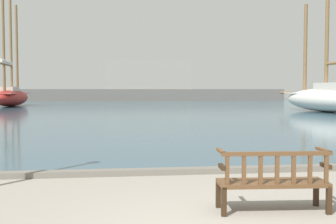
% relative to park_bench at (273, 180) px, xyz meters
% --- Properties ---
extents(harbor_water, '(100.00, 80.00, 0.08)m').
position_rel_park_bench_xyz_m(harbor_water, '(-0.90, 43.08, -0.43)').
color(harbor_water, '#385666').
rests_on(harbor_water, ground).
extents(quay_edge_kerb, '(40.00, 0.30, 0.12)m').
position_rel_park_bench_xyz_m(quay_edge_kerb, '(-0.90, 2.93, -0.41)').
color(quay_edge_kerb, slate).
rests_on(quay_edge_kerb, ground).
extents(park_bench, '(1.63, 0.62, 0.92)m').
position_rel_park_bench_xyz_m(park_bench, '(0.00, 0.00, 0.00)').
color(park_bench, '#322113').
rests_on(park_bench, ground).
extents(sailboat_far_starboard, '(2.84, 10.31, 14.45)m').
position_rel_park_bench_xyz_m(sailboat_far_starboard, '(-13.19, 39.59, 0.85)').
color(sailboat_far_starboard, maroon).
rests_on(sailboat_far_starboard, harbor_water).
extents(sailboat_far_port, '(4.38, 12.39, 12.81)m').
position_rel_park_bench_xyz_m(sailboat_far_port, '(13.98, 24.88, 0.81)').
color(sailboat_far_port, silver).
rests_on(sailboat_far_port, harbor_water).
extents(far_breakwater, '(50.01, 2.40, 6.24)m').
position_rel_park_bench_xyz_m(far_breakwater, '(0.30, 59.21, 1.53)').
color(far_breakwater, '#66605B').
rests_on(far_breakwater, ground).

